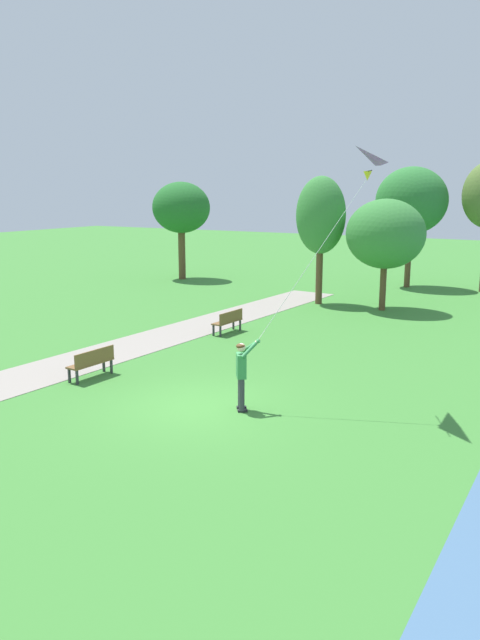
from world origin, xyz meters
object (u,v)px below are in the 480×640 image
at_px(park_bench_near_walkway, 92,361).
at_px(park_bench_far_walkway, 229,320).
at_px(tree_lakeside_far, 385,234).
at_px(tree_horizon_far, 321,216).
at_px(tree_lakeside_near, 411,201).
at_px(flying_kite, 356,165).
at_px(tree_behind_path, 181,208).
at_px(person_kite_flyer, 242,370).

xyz_separation_m(park_bench_near_walkway, park_bench_far_walkway, (0.38, 6.99, 0.00)).
relative_size(park_bench_far_walkway, tree_lakeside_far, 0.30).
height_order(tree_horizon_far, tree_lakeside_near, tree_lakeside_near).
relative_size(tree_horizon_far, tree_lakeside_far, 1.20).
xyz_separation_m(flying_kite, tree_lakeside_far, (-3.28, 13.04, -2.51)).
relative_size(flying_kite, tree_behind_path, 0.77).
relative_size(person_kite_flyer, tree_horizon_far, 0.30).
bearing_deg(tree_horizon_far, tree_lakeside_far, -0.46).
bearing_deg(tree_lakeside_near, tree_behind_path, -163.74).
xyz_separation_m(park_bench_near_walkway, tree_lakeside_far, (3.99, 14.60, 2.95)).
bearing_deg(tree_horizon_far, tree_behind_path, 161.22).
bearing_deg(person_kite_flyer, park_bench_near_walkway, 178.82).
relative_size(person_kite_flyer, tree_lakeside_near, 0.27).
height_order(park_bench_near_walkway, tree_behind_path, tree_behind_path).
relative_size(park_bench_near_walkway, park_bench_far_walkway, 1.00).
bearing_deg(park_bench_near_walkway, tree_lakeside_far, 74.73).
distance_m(person_kite_flyer, tree_behind_path, 23.98).
distance_m(flying_kite, park_bench_far_walkway, 10.33).
relative_size(flying_kite, tree_horizon_far, 0.75).
bearing_deg(tree_horizon_far, park_bench_far_walkway, -93.29).
xyz_separation_m(person_kite_flyer, tree_lakeside_far, (-1.14, 14.70, 2.42)).
height_order(park_bench_near_walkway, park_bench_far_walkway, same).
bearing_deg(park_bench_far_walkway, tree_lakeside_near, 80.00).
bearing_deg(person_kite_flyer, flying_kite, 37.81).
height_order(flying_kite, park_bench_far_walkway, flying_kite).
bearing_deg(tree_behind_path, park_bench_far_walkway, -47.61).
bearing_deg(tree_behind_path, person_kite_flyer, -50.70).
bearing_deg(tree_behind_path, flying_kite, -44.21).
height_order(park_bench_far_walkway, tree_lakeside_far, tree_lakeside_far).
xyz_separation_m(park_bench_far_walkway, tree_lakeside_near, (2.66, 15.07, 4.30)).
bearing_deg(flying_kite, tree_lakeside_near, 101.66).
height_order(tree_lakeside_near, tree_behind_path, tree_lakeside_near).
bearing_deg(flying_kite, person_kite_flyer, -142.19).
bearing_deg(park_bench_far_walkway, person_kite_flyer, -56.22).
height_order(person_kite_flyer, tree_lakeside_far, tree_lakeside_far).
bearing_deg(tree_lakeside_near, person_kite_flyer, -84.62).
distance_m(tree_horizon_far, tree_lakeside_near, 7.78).
bearing_deg(tree_lakeside_far, flying_kite, -75.88).
relative_size(park_bench_far_walkway, tree_horizon_far, 0.25).
height_order(tree_behind_path, tree_lakeside_far, tree_behind_path).
bearing_deg(park_bench_far_walkway, tree_behind_path, 132.39).
distance_m(park_bench_near_walkway, tree_lakeside_far, 15.42).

